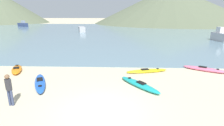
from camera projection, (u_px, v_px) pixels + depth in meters
The scene contains 15 objects.
ground_plane at pixel (100, 110), 8.58m from camera, with size 400.00×400.00×0.00m, color beige.
bay_water at pixel (116, 31), 49.13m from camera, with size 160.00×70.00×0.06m, color slate.
far_hill_midleft at pixel (170, 5), 87.59m from camera, with size 76.23×76.23×17.99m, color #5B664C.
far_hill_midright at pixel (224, 16), 98.47m from camera, with size 46.65×46.65×6.70m, color #5B664C.
kayak_on_sand_0 at pixel (40, 83), 11.59m from camera, with size 2.07×3.49×0.38m.
kayak_on_sand_1 at pixel (205, 69), 14.46m from camera, with size 3.21×2.25×0.36m.
kayak_on_sand_2 at pixel (139, 84), 11.32m from camera, with size 2.60×3.10×0.37m.
kayak_on_sand_3 at pixel (17, 69), 14.42m from camera, with size 1.88×2.75×0.36m.
kayak_on_sand_4 at pixel (147, 71), 14.15m from camera, with size 3.47×1.39×0.29m.
person_near_foreground at pixel (9, 88), 8.78m from camera, with size 0.34×0.30×1.69m.
moored_boat_0 at pixel (146, 25), 66.05m from camera, with size 2.98×3.51×1.13m.
moored_boat_1 at pixel (23, 24), 64.79m from camera, with size 5.00×3.94×2.22m.
moored_boat_2 at pixel (220, 36), 30.11m from camera, with size 1.80×3.63×2.37m.
moored_boat_3 at pixel (82, 29), 45.46m from camera, with size 2.48×3.86×1.34m.
moored_boat_4 at pixel (147, 25), 67.00m from camera, with size 3.77×4.18×1.67m.
Camera 1 is at (0.88, -7.61, 4.56)m, focal length 28.00 mm.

